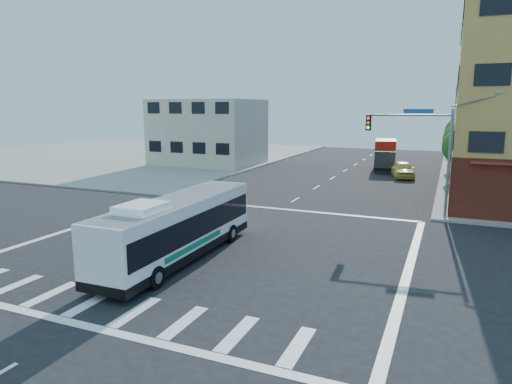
% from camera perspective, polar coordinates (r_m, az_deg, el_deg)
% --- Properties ---
extents(ground, '(120.00, 120.00, 0.00)m').
position_cam_1_polar(ground, '(23.95, -4.93, -6.74)').
color(ground, black).
rests_on(ground, ground).
extents(sidewalk_nw, '(50.00, 50.00, 0.15)m').
position_cam_1_polar(sidewalk_nw, '(72.05, -16.57, 4.56)').
color(sidewalk_nw, gray).
rests_on(sidewalk_nw, ground).
extents(building_east_far, '(12.06, 10.06, 10.00)m').
position_cam_1_polar(building_east_far, '(68.43, 28.55, 7.57)').
color(building_east_far, '#9A9A95').
rests_on(building_east_far, ground).
extents(building_west, '(12.06, 10.06, 8.00)m').
position_cam_1_polar(building_west, '(57.43, -5.97, 7.44)').
color(building_west, beige).
rests_on(building_west, ground).
extents(signal_mast_ne, '(7.91, 1.13, 8.07)m').
position_cam_1_polar(signal_mast_ne, '(30.89, 19.94, 6.00)').
color(signal_mast_ne, slate).
rests_on(signal_mast_ne, ground).
extents(street_tree_a, '(3.60, 3.60, 5.53)m').
position_cam_1_polar(street_tree_a, '(48.21, 24.46, 5.46)').
color(street_tree_a, '#382114').
rests_on(street_tree_a, ground).
extents(street_tree_b, '(3.80, 3.80, 5.79)m').
position_cam_1_polar(street_tree_b, '(56.18, 24.34, 6.24)').
color(street_tree_b, '#382114').
rests_on(street_tree_b, ground).
extents(street_tree_c, '(3.40, 3.40, 5.29)m').
position_cam_1_polar(street_tree_c, '(64.18, 24.21, 6.41)').
color(street_tree_c, '#382114').
rests_on(street_tree_c, ground).
extents(street_tree_d, '(4.00, 4.00, 6.03)m').
position_cam_1_polar(street_tree_d, '(72.15, 24.16, 7.12)').
color(street_tree_d, '#382114').
rests_on(street_tree_d, ground).
extents(transit_bus, '(2.55, 10.89, 3.22)m').
position_cam_1_polar(transit_bus, '(21.77, -9.70, -4.33)').
color(transit_bus, black).
rests_on(transit_bus, ground).
extents(box_truck, '(3.09, 7.72, 3.38)m').
position_cam_1_polar(box_truck, '(54.15, 15.83, 4.40)').
color(box_truck, '#27272C').
rests_on(box_truck, ground).
extents(parked_car, '(3.00, 5.21, 1.67)m').
position_cam_1_polar(parked_car, '(48.84, 17.87, 2.70)').
color(parked_car, '#DFD252').
rests_on(parked_car, ground).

